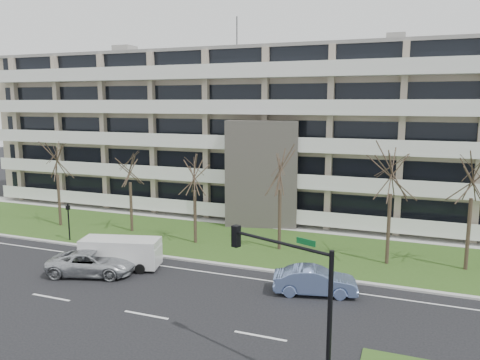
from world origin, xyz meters
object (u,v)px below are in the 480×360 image
at_px(silver_pickup, 92,263).
at_px(pedestrian_signal, 68,217).
at_px(blue_sedan, 315,281).
at_px(white_van, 122,250).
at_px(traffic_signal, 294,287).

height_order(silver_pickup, pedestrian_signal, pedestrian_signal).
height_order(blue_sedan, white_van, white_van).
relative_size(silver_pickup, blue_sedan, 1.15).
xyz_separation_m(silver_pickup, white_van, (1.04, 1.65, 0.42)).
bearing_deg(silver_pickup, pedestrian_signal, 33.28).
bearing_deg(pedestrian_signal, white_van, -23.31).
xyz_separation_m(silver_pickup, traffic_signal, (14.25, -6.16, 2.90)).
height_order(white_van, traffic_signal, traffic_signal).
distance_m(silver_pickup, traffic_signal, 15.79).
bearing_deg(traffic_signal, silver_pickup, 177.56).
bearing_deg(blue_sedan, silver_pickup, 84.62).
relative_size(blue_sedan, white_van, 0.87).
bearing_deg(blue_sedan, white_van, 77.74).
distance_m(traffic_signal, pedestrian_signal, 23.49).
height_order(silver_pickup, white_van, white_van).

